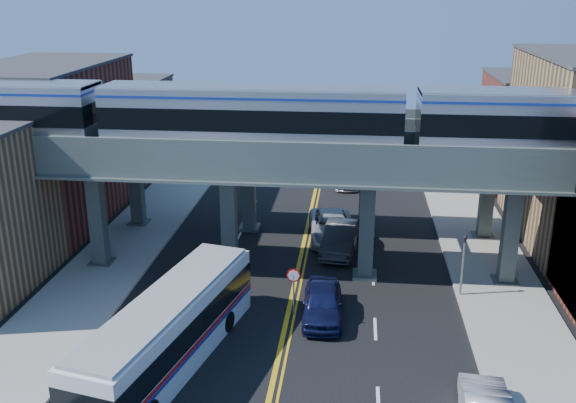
# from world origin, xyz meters

# --- Properties ---
(ground) EXTENTS (120.00, 120.00, 0.00)m
(ground) POSITION_xyz_m (0.00, 0.00, 0.00)
(ground) COLOR black
(ground) RESTS_ON ground
(sidewalk_west) EXTENTS (5.00, 70.00, 0.16)m
(sidewalk_west) POSITION_xyz_m (-11.50, 10.00, 0.08)
(sidewalk_west) COLOR gray
(sidewalk_west) RESTS_ON ground
(sidewalk_east) EXTENTS (5.00, 70.00, 0.16)m
(sidewalk_east) POSITION_xyz_m (11.50, 10.00, 0.08)
(sidewalk_east) COLOR gray
(sidewalk_east) RESTS_ON ground
(building_west_b) EXTENTS (8.00, 14.00, 11.00)m
(building_west_b) POSITION_xyz_m (-18.50, 16.00, 5.50)
(building_west_b) COLOR maroon
(building_west_b) RESTS_ON ground
(building_west_c) EXTENTS (8.00, 10.00, 8.00)m
(building_west_c) POSITION_xyz_m (-18.50, 29.00, 4.00)
(building_west_c) COLOR olive
(building_west_c) RESTS_ON ground
(building_east_c) EXTENTS (8.00, 10.00, 9.00)m
(building_east_c) POSITION_xyz_m (18.50, 29.00, 4.50)
(building_east_c) COLOR maroon
(building_east_c) RESTS_ON ground
(elevated_viaduct_near) EXTENTS (52.00, 3.60, 7.40)m
(elevated_viaduct_near) POSITION_xyz_m (0.00, 8.00, 6.47)
(elevated_viaduct_near) COLOR #47524E
(elevated_viaduct_near) RESTS_ON ground
(elevated_viaduct_far) EXTENTS (52.00, 3.60, 7.40)m
(elevated_viaduct_far) POSITION_xyz_m (0.00, 15.00, 6.47)
(elevated_viaduct_far) COLOR #47524E
(elevated_viaduct_far) RESTS_ON ground
(transit_train) EXTENTS (50.99, 3.20, 3.74)m
(transit_train) POSITION_xyz_m (-2.54, 8.00, 9.42)
(transit_train) COLOR black
(transit_train) RESTS_ON elevated_viaduct_near
(stop_sign) EXTENTS (0.76, 0.09, 2.63)m
(stop_sign) POSITION_xyz_m (0.30, 3.00, 1.76)
(stop_sign) COLOR slate
(stop_sign) RESTS_ON ground
(traffic_signal) EXTENTS (0.15, 0.18, 4.10)m
(traffic_signal) POSITION_xyz_m (9.20, 6.00, 2.30)
(traffic_signal) COLOR slate
(traffic_signal) RESTS_ON ground
(transit_bus) EXTENTS (5.43, 12.82, 3.22)m
(transit_bus) POSITION_xyz_m (-4.77, -2.12, 1.66)
(transit_bus) COLOR white
(transit_bus) RESTS_ON ground
(car_lane_a) EXTENTS (2.21, 5.10, 1.71)m
(car_lane_a) POSITION_xyz_m (1.80, 2.89, 0.86)
(car_lane_a) COLOR #10143C
(car_lane_a) RESTS_ON ground
(car_lane_b) EXTENTS (2.50, 5.74, 1.83)m
(car_lane_b) POSITION_xyz_m (2.43, 11.65, 0.92)
(car_lane_b) COLOR #323134
(car_lane_b) RESTS_ON ground
(car_lane_c) EXTENTS (3.55, 6.56, 1.75)m
(car_lane_c) POSITION_xyz_m (1.80, 13.74, 0.87)
(car_lane_c) COLOR #BEBEC0
(car_lane_c) RESTS_ON ground
(car_lane_d) EXTENTS (2.36, 5.07, 1.43)m
(car_lane_d) POSITION_xyz_m (2.47, 26.15, 0.72)
(car_lane_d) COLOR #A0A0A5
(car_lane_d) RESTS_ON ground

